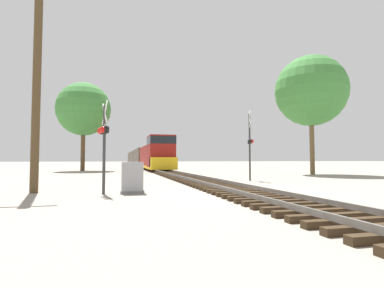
# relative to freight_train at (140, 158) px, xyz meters

# --- Properties ---
(ground_plane) EXTENTS (400.00, 400.00, 0.00)m
(ground_plane) POSITION_rel_freight_train_xyz_m (0.00, -53.22, -1.82)
(ground_plane) COLOR gray
(rail_track_bed) EXTENTS (2.60, 160.00, 0.31)m
(rail_track_bed) POSITION_rel_freight_train_xyz_m (0.00, -53.22, -1.68)
(rail_track_bed) COLOR #382819
(rail_track_bed) RESTS_ON ground
(freight_train) EXTENTS (2.91, 68.46, 4.15)m
(freight_train) POSITION_rel_freight_train_xyz_m (0.00, 0.00, 0.00)
(freight_train) COLOR maroon
(freight_train) RESTS_ON ground
(crossing_signal_near) EXTENTS (0.51, 1.01, 3.78)m
(crossing_signal_near) POSITION_rel_freight_train_xyz_m (-5.49, -52.21, 0.57)
(crossing_signal_near) COLOR #333333
(crossing_signal_near) RESTS_ON ground
(crossing_signal_far) EXTENTS (0.59, 1.00, 4.65)m
(crossing_signal_far) POSITION_rel_freight_train_xyz_m (3.65, -46.57, 0.72)
(crossing_signal_far) COLOR #333333
(crossing_signal_far) RESTS_ON ground
(relay_cabinet) EXTENTS (0.96, 0.70, 1.30)m
(relay_cabinet) POSITION_rel_freight_train_xyz_m (-4.32, -52.13, -1.18)
(relay_cabinet) COLOR slate
(relay_cabinet) RESTS_ON ground
(utility_pole) EXTENTS (1.80, 0.34, 9.38)m
(utility_pole) POSITION_rel_freight_train_xyz_m (-8.34, -50.94, 2.97)
(utility_pole) COLOR #4C3A23
(utility_pole) RESTS_ON ground
(tree_far_right) EXTENTS (6.74, 6.74, 11.36)m
(tree_far_right) POSITION_rel_freight_train_xyz_m (13.04, -40.21, 6.15)
(tree_far_right) COLOR brown
(tree_far_right) RESTS_ON ground
(tree_mid_background) EXTENTS (6.63, 6.63, 11.03)m
(tree_mid_background) POSITION_rel_freight_train_xyz_m (-9.02, -25.53, 5.87)
(tree_mid_background) COLOR brown
(tree_mid_background) RESTS_ON ground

